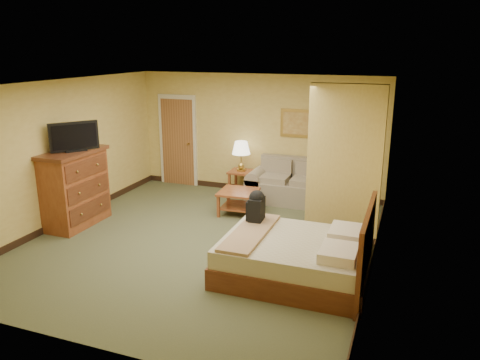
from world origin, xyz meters
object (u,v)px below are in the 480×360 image
at_px(loveseat, 291,188).
at_px(bed, 300,257).
at_px(coffee_table, 238,197).
at_px(dresser, 75,188).

relative_size(loveseat, bed, 0.88).
bearing_deg(loveseat, coffee_table, -126.60).
xyz_separation_m(loveseat, coffee_table, (-0.79, -1.06, 0.04)).
height_order(loveseat, dresser, dresser).
height_order(loveseat, coffee_table, loveseat).
relative_size(loveseat, coffee_table, 2.35).
bearing_deg(loveseat, bed, -73.75).
bearing_deg(dresser, loveseat, 38.03).
distance_m(coffee_table, dresser, 3.03).
bearing_deg(bed, coffee_table, 128.67).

